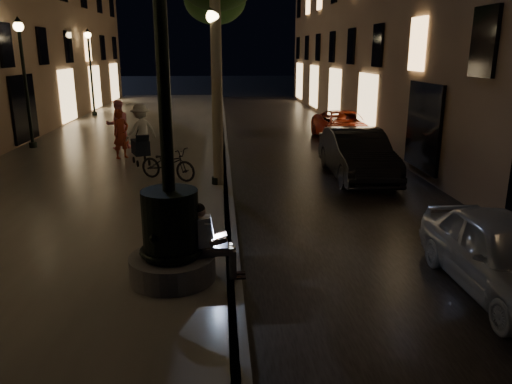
{
  "coord_description": "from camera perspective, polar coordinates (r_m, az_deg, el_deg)",
  "views": [
    {
      "loc": [
        -0.19,
        -5.58,
        3.8
      ],
      "look_at": [
        0.44,
        3.0,
        1.36
      ],
      "focal_mm": 35.0,
      "sensor_mm": 36.0,
      "label": 1
    }
  ],
  "objects": [
    {
      "name": "ground",
      "position": [
        20.93,
        -3.61,
        5.34
      ],
      "size": [
        120.0,
        120.0,
        0.0
      ],
      "primitive_type": "plane",
      "color": "black",
      "rests_on": "ground"
    },
    {
      "name": "cobble_lane",
      "position": [
        21.17,
        4.58,
        5.47
      ],
      "size": [
        6.0,
        45.0,
        0.02
      ],
      "primitive_type": "cube",
      "color": "black",
      "rests_on": "ground"
    },
    {
      "name": "promenade",
      "position": [
        21.26,
        -14.5,
        5.31
      ],
      "size": [
        8.0,
        45.0,
        0.2
      ],
      "primitive_type": "cube",
      "color": "#67625A",
      "rests_on": "ground"
    },
    {
      "name": "curb_strip",
      "position": [
        20.91,
        -3.61,
        5.61
      ],
      "size": [
        0.25,
        45.0,
        0.2
      ],
      "primitive_type": "cube",
      "color": "#59595B",
      "rests_on": "ground"
    },
    {
      "name": "fountain_lamppost",
      "position": [
        8.05,
        -9.75,
        -3.17
      ],
      "size": [
        1.4,
        1.4,
        5.21
      ],
      "color": "#59595B",
      "rests_on": "promenade"
    },
    {
      "name": "seated_man_laptop",
      "position": [
        8.13,
        -5.34,
        -5.29
      ],
      "size": [
        0.91,
        0.31,
        1.28
      ],
      "color": "tan",
      "rests_on": "promenade"
    },
    {
      "name": "tree_third",
      "position": [
        25.69,
        -4.72,
        21.01
      ],
      "size": [
        3.0,
        3.0,
        7.2
      ],
      "color": "#6B604C",
      "rests_on": "promenade"
    },
    {
      "name": "tree_far",
      "position": [
        31.69,
        -4.51,
        20.56
      ],
      "size": [
        3.0,
        3.0,
        7.5
      ],
      "color": "#6B604C",
      "rests_on": "promenade"
    },
    {
      "name": "lamp_curb_a",
      "position": [
        13.59,
        -4.77,
        13.4
      ],
      "size": [
        0.36,
        0.36,
        4.81
      ],
      "color": "black",
      "rests_on": "promenade"
    },
    {
      "name": "lamp_curb_b",
      "position": [
        21.59,
        -4.61,
        14.29
      ],
      "size": [
        0.36,
        0.36,
        4.81
      ],
      "color": "black",
      "rests_on": "promenade"
    },
    {
      "name": "lamp_curb_c",
      "position": [
        29.59,
        -4.54,
        14.7
      ],
      "size": [
        0.36,
        0.36,
        4.81
      ],
      "color": "black",
      "rests_on": "promenade"
    },
    {
      "name": "lamp_curb_d",
      "position": [
        37.59,
        -4.5,
        14.93
      ],
      "size": [
        0.36,
        0.36,
        4.81
      ],
      "color": "black",
      "rests_on": "promenade"
    },
    {
      "name": "lamp_left_b",
      "position": [
        20.88,
        -25.05,
        12.85
      ],
      "size": [
        0.36,
        0.36,
        4.81
      ],
      "color": "black",
      "rests_on": "promenade"
    },
    {
      "name": "lamp_left_c",
      "position": [
        30.45,
        -18.44,
        14.0
      ],
      "size": [
        0.36,
        0.36,
        4.81
      ],
      "color": "black",
      "rests_on": "promenade"
    },
    {
      "name": "stroller",
      "position": [
        16.75,
        -13.05,
        4.99
      ],
      "size": [
        0.71,
        1.11,
        1.13
      ],
      "rotation": [
        0.0,
        0.0,
        0.36
      ],
      "color": "black",
      "rests_on": "promenade"
    },
    {
      "name": "car_front",
      "position": [
        8.98,
        26.5,
        -6.5
      ],
      "size": [
        1.54,
        3.8,
        1.29
      ],
      "primitive_type": "imported",
      "rotation": [
        0.0,
        0.0,
        0.0
      ],
      "color": "#ACB0B4",
      "rests_on": "ground"
    },
    {
      "name": "car_second",
      "position": [
        15.63,
        11.48,
        4.25
      ],
      "size": [
        1.63,
        4.55,
        1.49
      ],
      "primitive_type": "imported",
      "rotation": [
        0.0,
        0.0,
        -0.01
      ],
      "color": "black",
      "rests_on": "ground"
    },
    {
      "name": "car_third",
      "position": [
        22.23,
        9.98,
        7.42
      ],
      "size": [
        2.18,
        4.63,
        1.28
      ],
      "primitive_type": "imported",
      "rotation": [
        0.0,
        0.0,
        0.01
      ],
      "color": "maroon",
      "rests_on": "ground"
    },
    {
      "name": "pedestrian_red",
      "position": [
        17.87,
        -15.18,
        6.42
      ],
      "size": [
        0.73,
        0.72,
        1.7
      ],
      "primitive_type": "imported",
      "rotation": [
        0.0,
        0.0,
        0.77
      ],
      "color": "#BA4025",
      "rests_on": "promenade"
    },
    {
      "name": "pedestrian_pink",
      "position": [
        19.73,
        -15.48,
        7.45
      ],
      "size": [
        1.09,
        0.98,
        1.83
      ],
      "primitive_type": "imported",
      "rotation": [
        0.0,
        0.0,
        3.53
      ],
      "color": "pink",
      "rests_on": "promenade"
    },
    {
      "name": "pedestrian_white",
      "position": [
        18.05,
        -13.0,
        6.88
      ],
      "size": [
        1.35,
        1.28,
        1.83
      ],
      "primitive_type": "imported",
      "rotation": [
        0.0,
        0.0,
        3.83
      ],
      "color": "silver",
      "rests_on": "promenade"
    },
    {
      "name": "bicycle",
      "position": [
        14.59,
        -10.04,
        3.2
      ],
      "size": [
        1.87,
        1.39,
        0.94
      ],
      "primitive_type": "imported",
      "rotation": [
        0.0,
        0.0,
        1.08
      ],
      "color": "black",
      "rests_on": "promenade"
    }
  ]
}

